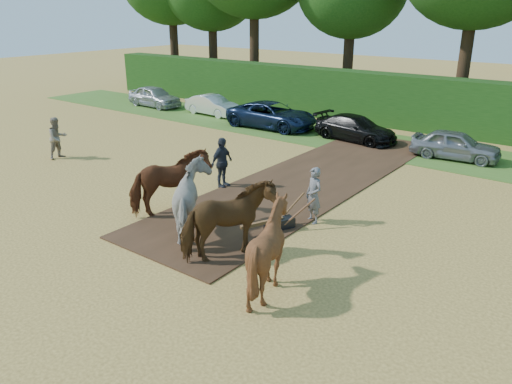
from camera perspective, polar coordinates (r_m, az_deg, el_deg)
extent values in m
plane|color=gold|center=(16.24, -11.61, -4.07)|extent=(120.00, 120.00, 0.00)
cube|color=#472D1C|center=(20.36, 6.11, 1.39)|extent=(4.50, 17.00, 0.05)
cube|color=#38601E|center=(26.97, 11.18, 5.84)|extent=(50.00, 5.00, 0.03)
cube|color=#14380F|center=(30.69, 15.20, 10.10)|extent=(46.00, 1.60, 3.00)
imported|color=tan|center=(24.81, -21.73, 5.76)|extent=(0.75, 0.95, 1.91)
imported|color=#252A32|center=(19.25, -3.92, 3.36)|extent=(0.51, 1.17, 1.97)
imported|color=#612F18|center=(16.81, -9.81, 0.99)|extent=(2.16, 2.89, 2.22)
imported|color=beige|center=(15.18, -6.83, -0.99)|extent=(2.78, 2.62, 2.22)
imported|color=#513619|center=(13.62, -3.14, -3.44)|extent=(2.16, 2.89, 2.22)
imported|color=#5F3217|center=(12.16, 1.49, -6.46)|extent=(2.46, 2.58, 2.23)
cube|color=black|center=(15.74, 2.71, -3.72)|extent=(0.73, 1.02, 0.37)
cube|color=brown|center=(15.37, 0.69, -3.56)|extent=(0.70, 1.40, 0.11)
cylinder|color=brown|center=(16.05, 4.07, -1.72)|extent=(0.36, 1.05, 0.78)
cylinder|color=brown|center=(15.69, 4.99, -2.27)|extent=(0.62, 0.95, 0.78)
imported|color=gray|center=(16.11, 6.61, -0.39)|extent=(0.80, 0.68, 1.86)
imported|color=#ACAEB3|center=(36.32, -11.54, 10.65)|extent=(4.34, 1.92, 1.45)
imported|color=silver|center=(32.89, -4.98, 9.86)|extent=(4.00, 1.61, 1.29)
imported|color=#13203B|center=(29.16, 1.86, 8.77)|extent=(5.44, 2.66, 1.49)
imported|color=black|center=(26.79, 11.32, 7.15)|extent=(4.71, 2.35, 1.31)
imported|color=gray|center=(24.74, 21.84, 5.02)|extent=(4.07, 1.95, 1.34)
cylinder|color=#382616|center=(44.99, -9.28, 15.42)|extent=(0.70, 0.70, 5.85)
cylinder|color=#382616|center=(42.60, -4.89, 15.04)|extent=(0.70, 0.70, 5.40)
cylinder|color=#382616|center=(38.60, -0.20, 15.40)|extent=(0.70, 0.70, 6.53)
cylinder|color=#382616|center=(36.21, 10.41, 13.68)|extent=(0.70, 0.70, 5.17)
cylinder|color=#382616|center=(32.36, 22.57, 12.54)|extent=(0.70, 0.70, 6.08)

